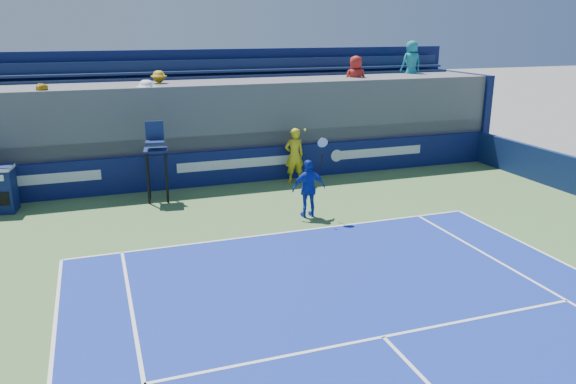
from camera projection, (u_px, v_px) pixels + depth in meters
name	position (u px, v px, depth m)	size (l,w,h in m)	color
ball_person	(294.00, 155.00, 19.40)	(0.70, 0.46, 1.91)	gold
back_hoarding	(235.00, 166.00, 19.39)	(20.40, 0.21, 1.20)	#0D154D
umpire_chair	(156.00, 153.00, 17.18)	(0.78, 0.78, 2.48)	black
tennis_player	(309.00, 188.00, 15.88)	(0.99, 0.46, 2.57)	#1630B5
stadium_seating	(221.00, 121.00, 20.89)	(21.00, 4.05, 4.70)	#545459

